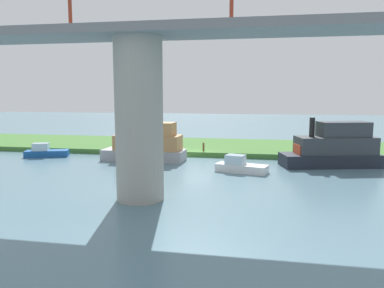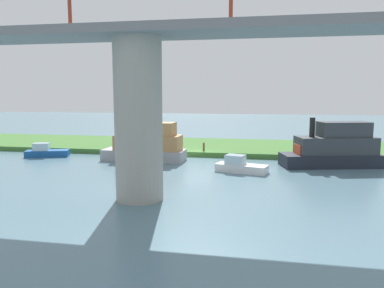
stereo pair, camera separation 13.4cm
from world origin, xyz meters
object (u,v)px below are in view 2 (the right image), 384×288
at_px(person_on_bank, 150,142).
at_px(pontoon_yellow, 46,152).
at_px(mooring_post, 204,147).
at_px(bridge_pylon, 138,120).
at_px(houseboat_blue, 147,145).
at_px(motorboat_white, 333,148).
at_px(motorboat_red, 240,166).

distance_m(person_on_bank, pontoon_yellow, 10.57).
xyz_separation_m(person_on_bank, pontoon_yellow, (9.55, 4.47, -0.71)).
bearing_deg(pontoon_yellow, mooring_post, -166.88).
relative_size(bridge_pylon, person_on_bank, 6.88).
relative_size(person_on_bank, houseboat_blue, 0.18).
bearing_deg(houseboat_blue, motorboat_white, -179.16).
distance_m(houseboat_blue, pontoon_yellow, 10.71).
bearing_deg(bridge_pylon, houseboat_blue, -74.15).
bearing_deg(pontoon_yellow, person_on_bank, -154.90).
bearing_deg(pontoon_yellow, houseboat_blue, 179.06).
height_order(mooring_post, houseboat_blue, houseboat_blue).
bearing_deg(mooring_post, houseboat_blue, 37.91).
relative_size(mooring_post, houseboat_blue, 0.11).
relative_size(person_on_bank, mooring_post, 1.67).
relative_size(person_on_bank, motorboat_red, 0.32).
height_order(person_on_bank, pontoon_yellow, person_on_bank).
relative_size(motorboat_white, pontoon_yellow, 2.00).
distance_m(bridge_pylon, motorboat_white, 18.91).
relative_size(houseboat_blue, pontoon_yellow, 1.78).
relative_size(bridge_pylon, motorboat_red, 2.19).
distance_m(mooring_post, pontoon_yellow, 15.97).
bearing_deg(bridge_pylon, mooring_post, -94.19).
bearing_deg(houseboat_blue, pontoon_yellow, -0.94).
distance_m(bridge_pylon, person_on_bank, 18.51).
distance_m(pontoon_yellow, motorboat_red, 20.12).
xyz_separation_m(motorboat_white, pontoon_yellow, (27.55, 0.07, -1.09)).
bearing_deg(houseboat_blue, person_on_bank, -76.52).
height_order(bridge_pylon, person_on_bank, bridge_pylon).
xyz_separation_m(mooring_post, motorboat_white, (-12.01, 3.55, 0.67)).
relative_size(bridge_pylon, houseboat_blue, 1.22).
bearing_deg(mooring_post, motorboat_red, 119.11).
distance_m(person_on_bank, motorboat_white, 18.54).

